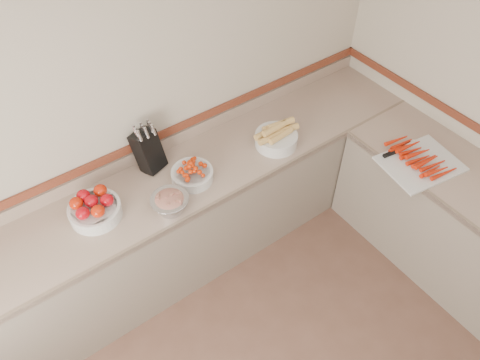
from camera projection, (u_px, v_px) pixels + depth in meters
back_wall at (138, 113)px, 3.04m from camera, size 4.00×0.00×4.00m
counter_back at (176, 224)px, 3.48m from camera, size 4.00×0.65×1.08m
dishwasher at (479, 244)px, 3.39m from camera, size 0.63×0.60×0.84m
knife_block at (148, 150)px, 3.16m from camera, size 0.21×0.23×0.38m
tomato_bowl at (94, 208)px, 2.92m from camera, size 0.33×0.33×0.16m
cherry_tomato_bowl at (192, 173)px, 3.15m from camera, size 0.29×0.29×0.15m
corn_bowl at (276, 137)px, 3.38m from camera, size 0.34×0.31×0.19m
rhubarb_bowl at (170, 203)px, 2.95m from camera, size 0.25×0.25×0.14m
cutting_board at (419, 161)px, 3.28m from camera, size 0.58×0.51×0.08m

